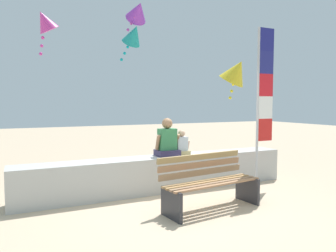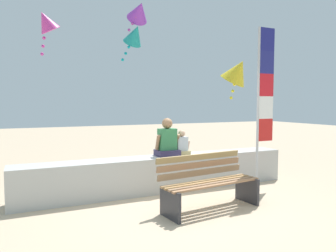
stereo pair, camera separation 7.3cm
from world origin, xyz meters
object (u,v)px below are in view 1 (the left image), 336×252
object	(u,v)px
person_child	(182,145)
kite_purple	(138,11)
person_adult	(167,141)
kite_magenta	(45,21)
kite_yellow	(236,71)
park_bench	(209,183)
flag_banner	(263,94)
kite_teal	(134,35)

from	to	relation	value
person_child	kite_purple	xyz separation A→B (m)	(0.10, 2.78, 3.40)
person_adult	kite_magenta	distance (m)	4.20
person_child	kite_magenta	size ratio (longest dim) A/B	0.48
person_child	kite_yellow	distance (m)	3.23
person_adult	kite_yellow	distance (m)	3.43
kite_yellow	person_adult	bearing A→B (deg)	-153.40
person_child	kite_magenta	distance (m)	4.42
park_bench	person_adult	size ratio (longest dim) A/B	2.33
park_bench	person_child	size ratio (longest dim) A/B	3.46
flag_banner	kite_teal	distance (m)	4.20
park_bench	kite_teal	bearing A→B (deg)	87.64
kite_purple	flag_banner	bearing A→B (deg)	-68.61
kite_teal	person_child	bearing A→B (deg)	-89.45
person_adult	person_child	xyz separation A→B (m)	(0.33, 0.00, -0.10)
kite_magenta	kite_teal	distance (m)	2.35
person_child	flag_banner	size ratio (longest dim) A/B	0.16
kite_teal	kite_purple	bearing A→B (deg)	-13.71
kite_purple	kite_yellow	size ratio (longest dim) A/B	0.81
park_bench	flag_banner	distance (m)	2.33
person_adult	park_bench	bearing A→B (deg)	-84.70
person_child	flag_banner	world-z (taller)	flag_banner
park_bench	kite_purple	bearing A→B (deg)	85.93
flag_banner	kite_magenta	distance (m)	5.30
person_child	kite_teal	bearing A→B (deg)	90.55
kite_magenta	kite_yellow	distance (m)	4.99
park_bench	kite_purple	xyz separation A→B (m)	(0.29, 4.14, 3.86)
person_adult	kite_teal	xyz separation A→B (m)	(0.30, 2.82, 2.65)
kite_purple	kite_magenta	distance (m)	2.55
flag_banner	kite_yellow	size ratio (longest dim) A/B	2.71
park_bench	person_child	xyz separation A→B (m)	(0.20, 1.36, 0.46)
park_bench	kite_magenta	size ratio (longest dim) A/B	1.65
park_bench	kite_magenta	xyz separation A→B (m)	(-2.16, 3.85, 3.26)
person_adult	kite_magenta	size ratio (longest dim) A/B	0.71
kite_yellow	kite_purple	bearing A→B (deg)	147.94
flag_banner	kite_yellow	distance (m)	2.37
park_bench	person_child	world-z (taller)	person_child
kite_magenta	person_adult	bearing A→B (deg)	-50.77
park_bench	person_adult	bearing A→B (deg)	95.30
flag_banner	kite_purple	world-z (taller)	kite_purple
person_adult	person_child	size ratio (longest dim) A/B	1.48
person_child	kite_teal	distance (m)	3.93
kite_yellow	person_child	bearing A→B (deg)	-150.36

